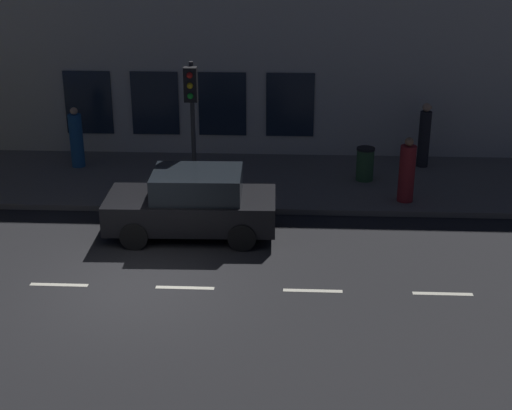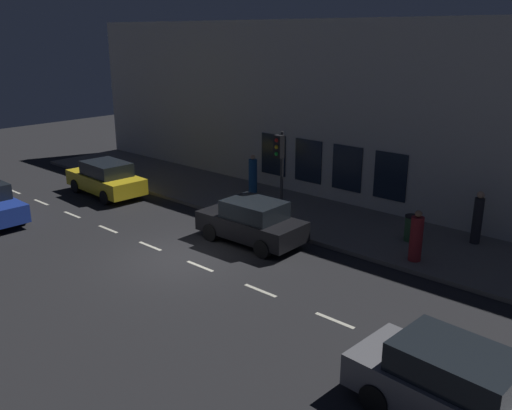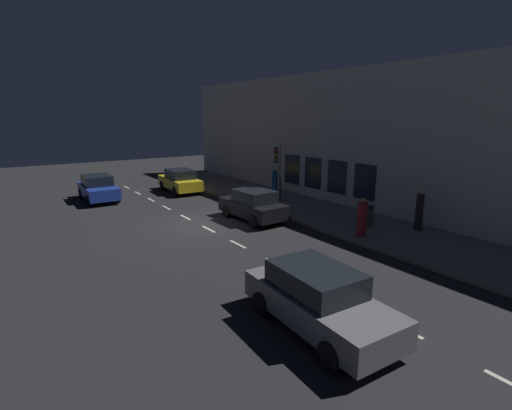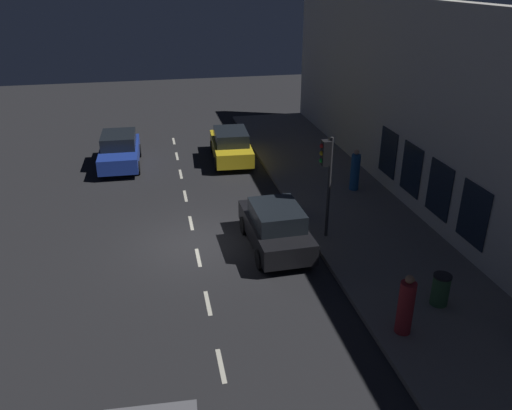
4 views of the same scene
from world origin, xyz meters
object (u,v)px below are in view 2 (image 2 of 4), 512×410
pedestrian_0 (477,219)px  trash_bin (411,228)px  parked_car_2 (252,222)px  pedestrian_1 (416,238)px  parked_car_3 (460,389)px  pedestrian_2 (253,175)px  parked_car_1 (106,178)px  traffic_light (280,158)px

pedestrian_0 → trash_bin: bearing=-58.2°
parked_car_2 → pedestrian_1: size_ratio=2.33×
parked_car_2 → parked_car_3: bearing=-116.7°
pedestrian_1 → pedestrian_2: (2.33, 9.18, 0.04)m
pedestrian_0 → pedestrian_2: size_ratio=1.07×
parked_car_3 → pedestrian_0: bearing=-157.7°
parked_car_1 → parked_car_3: same height
parked_car_3 → pedestrian_2: (8.82, 13.27, 0.17)m
parked_car_2 → pedestrian_2: 5.93m
parked_car_3 → trash_bin: size_ratio=4.74×
pedestrian_0 → trash_bin: 2.24m
traffic_light → parked_car_2: bearing=-173.6°
traffic_light → pedestrian_2: traffic_light is taller
pedestrian_2 → trash_bin: size_ratio=1.89×
parked_car_1 → parked_car_2: bearing=-86.6°
pedestrian_1 → trash_bin: (1.55, 0.91, -0.31)m
traffic_light → parked_car_2: traffic_light is taller
parked_car_1 → traffic_light: bearing=-75.4°
pedestrian_0 → parked_car_2: bearing=-55.0°
parked_car_1 → trash_bin: size_ratio=4.68×
parked_car_1 → trash_bin: parked_car_1 is taller
traffic_light → parked_car_2: (-1.75, -0.20, -1.98)m
pedestrian_0 → trash_bin: pedestrian_0 is taller
traffic_light → parked_car_1: 9.24m
pedestrian_1 → trash_bin: pedestrian_1 is taller
parked_car_3 → traffic_light: bearing=-119.6°
pedestrian_0 → pedestrian_2: (-0.50, 10.06, -0.08)m
trash_bin → parked_car_2: bearing=130.1°
pedestrian_1 → trash_bin: 1.82m
parked_car_1 → pedestrian_2: (4.46, -5.09, 0.17)m
parked_car_1 → parked_car_3: bearing=-100.3°
trash_bin → pedestrian_2: bearing=84.6°
parked_car_2 → pedestrian_1: bearing=-69.6°
parked_car_2 → pedestrian_1: pedestrian_1 is taller
parked_car_1 → pedestrian_0: 15.94m
parked_car_2 → pedestrian_1: (2.09, -5.22, 0.14)m
pedestrian_0 → trash_bin: (-1.29, 1.79, -0.42)m
parked_car_2 → pedestrian_0: 7.85m
parked_car_3 → trash_bin: (8.04, 5.01, -0.17)m
traffic_light → parked_car_3: (-6.16, -9.52, -1.97)m
parked_car_1 → trash_bin: (3.68, -13.36, -0.17)m
parked_car_2 → trash_bin: parked_car_2 is taller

